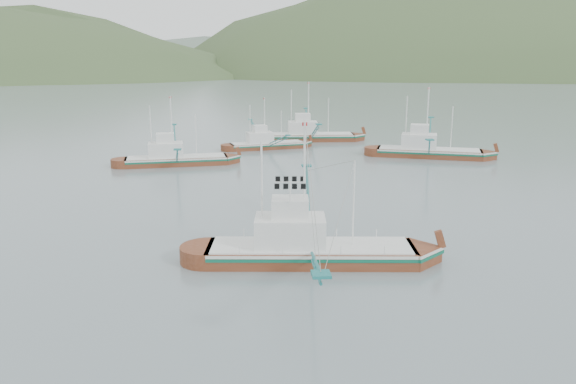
{
  "coord_description": "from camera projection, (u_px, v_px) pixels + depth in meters",
  "views": [
    {
      "loc": [
        -3.55,
        -38.07,
        13.9
      ],
      "look_at": [
        0.0,
        6.0,
        3.2
      ],
      "focal_mm": 35.0,
      "sensor_mm": 36.0,
      "label": 1
    }
  ],
  "objects": [
    {
      "name": "headland_right",
      "position": [
        530.0,
        73.0,
        475.74
      ],
      "size": [
        684.0,
        432.0,
        306.0
      ],
      "primitive_type": "ellipsoid",
      "color": "#394F28",
      "rests_on": "ground"
    },
    {
      "name": "ground",
      "position": [
        295.0,
        255.0,
        40.43
      ],
      "size": [
        1200.0,
        1200.0,
        0.0
      ],
      "primitive_type": "plane",
      "color": "slate",
      "rests_on": "ground"
    },
    {
      "name": "bg_boat_right",
      "position": [
        428.0,
        143.0,
        79.12
      ],
      "size": [
        14.89,
        25.34,
        10.58
      ],
      "rotation": [
        0.0,
        0.0,
        -0.33
      ],
      "color": "#632B14",
      "rests_on": "ground"
    },
    {
      "name": "main_boat",
      "position": [
        307.0,
        241.0,
        38.66
      ],
      "size": [
        14.63,
        25.95,
        10.52
      ],
      "rotation": [
        0.0,
        0.0,
        -0.09
      ],
      "color": "#632B14",
      "rests_on": "ground"
    },
    {
      "name": "bg_boat_extra",
      "position": [
        310.0,
        132.0,
        94.8
      ],
      "size": [
        14.56,
        26.15,
        10.58
      ],
      "rotation": [
        0.0,
        0.0,
        -0.04
      ],
      "color": "#632B14",
      "rests_on": "ground"
    },
    {
      "name": "bg_boat_far",
      "position": [
        266.0,
        139.0,
        86.52
      ],
      "size": [
        11.91,
        20.54,
        8.44
      ],
      "rotation": [
        0.0,
        0.0,
        0.23
      ],
      "color": "#632B14",
      "rests_on": "ground"
    },
    {
      "name": "ridge_distant",
      "position": [
        274.0,
        70.0,
        585.3
      ],
      "size": [
        960.0,
        400.0,
        240.0
      ],
      "primitive_type": "ellipsoid",
      "color": "slate",
      "rests_on": "ground"
    },
    {
      "name": "bg_boat_left",
      "position": [
        175.0,
        154.0,
        73.53
      ],
      "size": [
        13.55,
        23.8,
        9.68
      ],
      "rotation": [
        0.0,
        0.0,
        0.13
      ],
      "color": "#632B14",
      "rests_on": "ground"
    }
  ]
}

